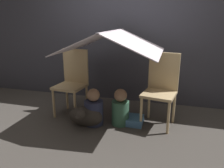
% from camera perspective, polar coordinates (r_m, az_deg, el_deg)
% --- Properties ---
extents(ground_plane, '(8.80, 8.80, 0.00)m').
position_cam_1_polar(ground_plane, '(3.18, -0.55, -10.04)').
color(ground_plane, '#47423D').
extents(wall_back, '(7.00, 0.05, 2.50)m').
position_cam_1_polar(wall_back, '(3.82, 3.70, 13.88)').
color(wall_back, '#3D3D47').
rests_on(wall_back, ground_plane).
extents(chair_left, '(0.46, 0.46, 0.99)m').
position_cam_1_polar(chair_left, '(3.38, -10.26, 1.12)').
color(chair_left, '#D1B27F').
rests_on(chair_left, ground_plane).
extents(chair_right, '(0.49, 0.49, 0.99)m').
position_cam_1_polar(chair_right, '(3.06, 12.65, -0.67)').
color(chair_right, '#D1B27F').
rests_on(chair_right, ground_plane).
extents(sheet_canopy, '(1.32, 1.17, 0.29)m').
position_cam_1_polar(sheet_canopy, '(2.97, 0.00, 11.03)').
color(sheet_canopy, silver).
extents(person_front, '(0.26, 0.26, 0.52)m').
position_cam_1_polar(person_front, '(3.07, -4.79, -6.60)').
color(person_front, '#2D3351').
rests_on(person_front, ground_plane).
extents(person_second, '(0.24, 0.24, 0.52)m').
position_cam_1_polar(person_second, '(3.05, 2.20, -6.54)').
color(person_second, '#38664C').
rests_on(person_second, ground_plane).
extents(dog, '(0.49, 0.38, 0.35)m').
position_cam_1_polar(dog, '(3.03, -7.09, -8.31)').
color(dog, '#332D28').
rests_on(dog, ground_plane).
extents(floor_cushion, '(0.35, 0.28, 0.10)m').
position_cam_1_polar(floor_cushion, '(3.16, 4.89, -9.32)').
color(floor_cushion, '#4C7FB2').
rests_on(floor_cushion, ground_plane).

